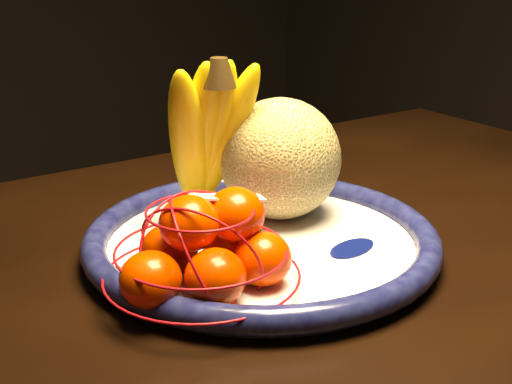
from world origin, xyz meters
TOP-DOWN VIEW (x-y plane):
  - dining_table at (-0.00, -0.07)m, footprint 1.59×1.01m
  - fruit_bowl at (0.10, -0.02)m, footprint 0.39×0.39m
  - cantaloupe at (0.16, 0.03)m, footprint 0.14×0.14m
  - banana_bunch at (0.09, 0.07)m, footprint 0.14×0.14m
  - mandarin_bag at (-0.01, -0.07)m, footprint 0.25×0.25m
  - price_tag at (0.02, -0.06)m, footprint 0.08×0.05m

SIDE VIEW (x-z plane):
  - dining_table at x=0.00m, z-range 0.30..1.07m
  - fruit_bowl at x=0.10m, z-range 0.77..0.80m
  - mandarin_bag at x=-0.01m, z-range 0.76..0.88m
  - cantaloupe at x=0.16m, z-range 0.79..0.93m
  - price_tag at x=0.02m, z-range 0.86..0.87m
  - banana_bunch at x=0.09m, z-range 0.79..1.00m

